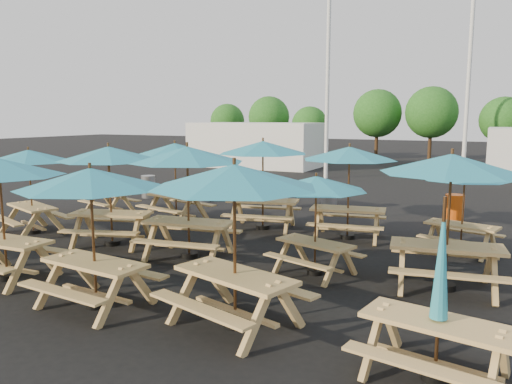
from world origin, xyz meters
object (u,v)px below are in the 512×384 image
at_px(picnic_unit_1, 29,160).
at_px(waste_bin_4, 454,209).
at_px(picnic_unit_2, 108,159).
at_px(waste_bin_1, 202,190).
at_px(picnic_unit_9, 234,184).
at_px(picnic_unit_5, 175,152).
at_px(waste_bin_3, 329,198).
at_px(picnic_unit_11, 349,158).
at_px(picnic_unit_7, 187,160).
at_px(picnic_unit_4, 109,158).
at_px(picnic_unit_8, 263,151).
at_px(picnic_unit_13, 451,170).
at_px(picnic_unit_14, 465,177).
at_px(waste_bin_0, 148,187).
at_px(picnic_unit_12, 439,307).
at_px(picnic_unit_10, 316,188).
at_px(waste_bin_2, 290,195).
at_px(picnic_unit_6, 91,185).

height_order(picnic_unit_1, waste_bin_4, picnic_unit_1).
xyz_separation_m(picnic_unit_2, waste_bin_1, (1.66, 3.14, -1.36)).
height_order(picnic_unit_9, waste_bin_4, picnic_unit_9).
relative_size(picnic_unit_2, picnic_unit_5, 0.87).
height_order(waste_bin_3, waste_bin_4, same).
relative_size(picnic_unit_11, waste_bin_1, 3.20).
bearing_deg(picnic_unit_7, picnic_unit_4, 169.04).
height_order(picnic_unit_2, picnic_unit_9, picnic_unit_9).
bearing_deg(waste_bin_3, waste_bin_4, -5.60).
xyz_separation_m(picnic_unit_2, picnic_unit_7, (5.36, -3.37, 0.43)).
bearing_deg(waste_bin_3, picnic_unit_1, -132.75).
xyz_separation_m(picnic_unit_8, picnic_unit_13, (5.18, -3.12, 0.01)).
bearing_deg(waste_bin_4, picnic_unit_9, -104.32).
height_order(picnic_unit_14, waste_bin_3, picnic_unit_14).
xyz_separation_m(picnic_unit_7, picnic_unit_13, (5.45, 0.28, -0.01)).
bearing_deg(picnic_unit_13, picnic_unit_5, 151.22).
distance_m(picnic_unit_1, picnic_unit_8, 6.34).
xyz_separation_m(picnic_unit_9, picnic_unit_11, (0.03, 6.19, -0.07)).
bearing_deg(waste_bin_0, picnic_unit_8, -25.60).
height_order(picnic_unit_7, waste_bin_3, picnic_unit_7).
height_order(picnic_unit_9, picnic_unit_12, picnic_unit_9).
distance_m(picnic_unit_7, waste_bin_4, 8.51).
bearing_deg(picnic_unit_10, waste_bin_0, 163.11).
height_order(picnic_unit_1, picnic_unit_5, picnic_unit_5).
bearing_deg(waste_bin_1, waste_bin_3, 5.05).
distance_m(picnic_unit_8, waste_bin_0, 7.36).
bearing_deg(waste_bin_2, picnic_unit_14, -32.82).
bearing_deg(picnic_unit_2, picnic_unit_5, 12.93).
relative_size(picnic_unit_14, waste_bin_4, 2.87).
xyz_separation_m(picnic_unit_9, picnic_unit_14, (2.81, 6.00, -0.41)).
bearing_deg(picnic_unit_1, picnic_unit_2, 113.01).
relative_size(waste_bin_2, waste_bin_4, 1.00).
bearing_deg(picnic_unit_11, picnic_unit_8, 169.19).
xyz_separation_m(picnic_unit_7, picnic_unit_11, (2.75, 3.32, -0.10)).
distance_m(picnic_unit_2, picnic_unit_11, 8.12).
distance_m(picnic_unit_4, picnic_unit_14, 8.46).
relative_size(picnic_unit_6, picnic_unit_11, 0.93).
relative_size(picnic_unit_8, picnic_unit_12, 1.34).
distance_m(picnic_unit_10, picnic_unit_11, 3.26).
xyz_separation_m(picnic_unit_9, picnic_unit_12, (2.94, -0.32, -1.27)).
bearing_deg(waste_bin_4, picnic_unit_1, -148.13).
height_order(picnic_unit_13, waste_bin_0, picnic_unit_13).
xyz_separation_m(picnic_unit_10, waste_bin_1, (-6.67, 6.43, -1.34)).
distance_m(picnic_unit_5, waste_bin_2, 4.62).
bearing_deg(picnic_unit_9, waste_bin_0, 150.19).
bearing_deg(picnic_unit_10, picnic_unit_11, 111.95).
xyz_separation_m(picnic_unit_1, picnic_unit_12, (10.84, -3.33, -1.10)).
bearing_deg(picnic_unit_5, picnic_unit_10, -16.38).
xyz_separation_m(picnic_unit_8, waste_bin_2, (-0.58, 3.52, -1.77)).
bearing_deg(picnic_unit_10, picnic_unit_4, -162.24).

